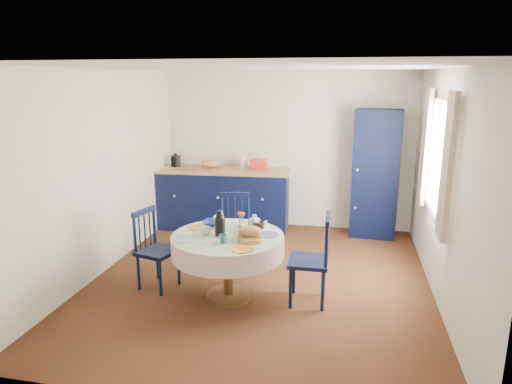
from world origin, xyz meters
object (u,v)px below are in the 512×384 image
chair_right (312,259)px  mug_d (218,220)px  pantry_cabinet (376,174)px  dining_table (229,246)px  mug_c (259,226)px  chair_far (235,230)px  chair_left (155,249)px  mug_a (206,231)px  cobalt_bowl (214,223)px  kitchen_counter (222,198)px  mug_b (223,239)px

chair_right → mug_d: (-1.12, 0.25, 0.29)m
pantry_cabinet → dining_table: bearing=-118.7°
mug_c → chair_far: bearing=123.3°
chair_left → mug_a: chair_left is taller
cobalt_bowl → mug_d: bearing=55.5°
chair_left → cobalt_bowl: bearing=-59.5°
kitchen_counter → chair_left: size_ratio=2.39×
chair_left → chair_far: bearing=-27.5°
mug_b → mug_d: bearing=110.5°
pantry_cabinet → chair_far: 2.48m
chair_right → mug_b: chair_right is taller
chair_far → cobalt_bowl: size_ratio=3.99×
chair_right → mug_a: (-1.15, -0.12, 0.28)m
mug_b → mug_c: 0.53m
pantry_cabinet → dining_table: size_ratio=1.59×
chair_left → mug_b: bearing=-94.8°
mug_a → mug_d: size_ratio=1.03×
mug_b → mug_d: mug_d is taller
kitchen_counter → dining_table: kitchen_counter is taller
chair_right → cobalt_bowl: bearing=-101.0°
kitchen_counter → mug_d: size_ratio=20.41×
chair_right → cobalt_bowl: 1.20m
mug_a → mug_b: mug_a is taller
chair_left → chair_far: size_ratio=0.97×
pantry_cabinet → mug_c: 2.69m
mug_b → pantry_cabinet: bearing=59.1°
chair_right → pantry_cabinet: bearing=161.4°
mug_d → chair_right: bearing=-12.7°
chair_far → mug_d: 0.64m
kitchen_counter → mug_c: bearing=-68.1°
chair_far → mug_a: size_ratio=8.55×
chair_far → mug_d: (-0.05, -0.56, 0.31)m
chair_far → mug_b: chair_far is taller
kitchen_counter → dining_table: size_ratio=1.81×
pantry_cabinet → chair_right: pantry_cabinet is taller
chair_far → mug_c: 0.88m
kitchen_counter → pantry_cabinet: pantry_cabinet is taller
chair_right → chair_far: bearing=-128.7°
kitchen_counter → chair_left: (-0.16, -2.30, -0.03)m
chair_left → chair_right: bearing=-74.6°
pantry_cabinet → chair_right: bearing=-102.6°
kitchen_counter → mug_d: kitchen_counter is taller
chair_far → dining_table: bearing=-90.9°
chair_right → mug_a: bearing=-85.6°
kitchen_counter → pantry_cabinet: size_ratio=1.14×
chair_left → cobalt_bowl: (0.66, 0.17, 0.30)m
mug_a → mug_c: (0.54, 0.24, 0.01)m
pantry_cabinet → mug_b: pantry_cabinet is taller
mug_d → cobalt_bowl: (-0.04, -0.06, -0.02)m
mug_b → cobalt_bowl: 0.58m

